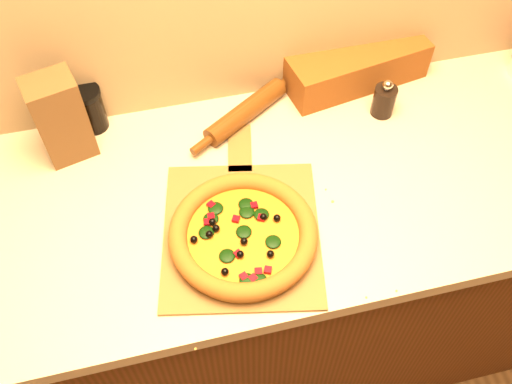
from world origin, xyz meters
name	(u,v)px	position (x,y,z in m)	size (l,w,h in m)	color
cabinet	(260,281)	(0.00, 1.43, 0.43)	(2.80, 0.65, 0.86)	#4C2B10
countertop	(261,194)	(0.00, 1.43, 0.88)	(2.84, 0.68, 0.04)	beige
pizza_peel	(241,227)	(-0.07, 1.33, 0.90)	(0.42, 0.55, 0.01)	brown
pizza	(243,234)	(-0.07, 1.29, 0.93)	(0.33, 0.33, 0.05)	#BF882F
pepper_grinder	(384,100)	(0.37, 1.60, 0.95)	(0.06, 0.06, 0.11)	black
rolling_pin	(246,112)	(0.02, 1.66, 0.93)	(0.33, 0.23, 0.05)	#54310E
bread_bag	(357,67)	(0.34, 1.73, 0.95)	(0.39, 0.13, 0.11)	brown
paper_bag	(60,118)	(-0.43, 1.65, 1.01)	(0.11, 0.09, 0.23)	brown
dark_jar	(90,109)	(-0.37, 1.73, 0.96)	(0.08, 0.08, 0.12)	black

